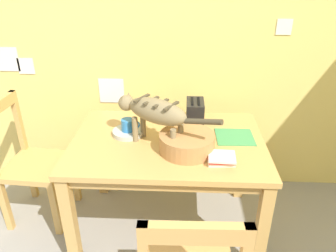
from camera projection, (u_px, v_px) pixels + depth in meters
The scene contains 10 objects.
wall_rear at pixel (157, 39), 2.44m from camera, with size 4.81×0.11×2.50m.
dining_table at pixel (168, 152), 2.14m from camera, with size 1.24×0.87×0.74m.
cat at pixel (155, 112), 1.96m from camera, with size 0.63×0.41×0.31m.
saucer_bowl at pixel (128, 132), 2.16m from camera, with size 0.21×0.21×0.03m, color #B3B8B1.
coffee_mug at pixel (128, 125), 2.13m from camera, with size 0.13×0.08×0.08m.
magazine at pixel (235, 137), 2.13m from camera, with size 0.24×0.23×0.01m, color #429856.
book_stack at pixel (221, 158), 1.86m from camera, with size 0.17×0.16×0.05m.
wicker_basket at pixel (187, 142), 1.95m from camera, with size 0.34×0.34×0.11m.
toaster at pixel (195, 113), 2.27m from camera, with size 0.12×0.20×0.18m.
wooden_chair_far at pixel (31, 163), 2.35m from camera, with size 0.45×0.45×0.94m.
Camera 1 is at (0.20, -0.31, 1.77)m, focal length 34.65 mm.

